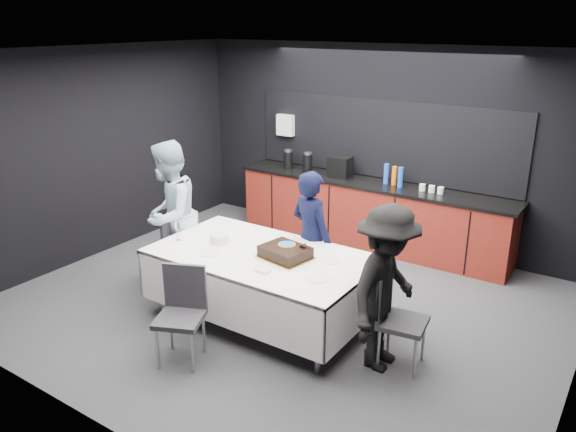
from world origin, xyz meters
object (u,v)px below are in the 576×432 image
Objects in this scene: champagne_flute at (177,227)px; chair_near at (182,307)px; party_table at (262,265)px; cake_assembly at (285,252)px; person_right at (386,289)px; chair_right at (395,313)px; person_center at (311,238)px; chair_left at (167,244)px; plate_stack at (220,238)px; person_left at (169,215)px.

chair_near is at bearing -44.63° from champagne_flute.
party_table is 2.51× the size of chair_near.
person_right is (1.17, -0.10, -0.05)m from cake_assembly.
chair_right is (1.24, -0.02, -0.31)m from cake_assembly.
person_center is at bearing 36.84° from champagne_flute.
chair_near is (-0.21, -0.99, -0.11)m from party_table.
chair_left is 0.59× the size of person_center.
cake_assembly reaches higher than chair_near.
champagne_flute is at bearing -168.31° from cake_assembly.
party_table is 10.63× the size of plate_stack.
chair_right is at bearing 168.79° from person_center.
chair_right is at bearing -0.94° from cake_assembly.
champagne_flute is at bearing 34.53° from person_left.
plate_stack is at bearing 109.93° from chair_near.
chair_left is at bearing 176.68° from plate_stack.
champagne_flute is 2.44m from person_right.
chair_right is 0.28m from person_right.
chair_near is at bearing -115.01° from cake_assembly.
cake_assembly is 2.51× the size of champagne_flute.
plate_stack is 0.12× the size of person_left.
chair_near is (0.78, -0.77, -0.40)m from champagne_flute.
party_table is 1.02m from chair_near.
plate_stack is 0.14× the size of person_right.
party_table is 1.46m from person_left.
chair_left is at bearing 179.64° from chair_right.
cake_assembly is 0.36× the size of person_center.
party_table is at bearing -1.61° from chair_left.
chair_left and chair_near have the same top height.
person_left reaches higher than chair_near.
champagne_flute reaches higher than plate_stack.
chair_left reaches higher than plate_stack.
chair_left is 0.36m from person_left.
chair_near reaches higher than party_table.
chair_left is at bearing -39.43° from person_left.
cake_assembly is at bearing 8.91° from party_table.
person_left reaches higher than plate_stack.
plate_stack is (-0.56, -0.01, 0.19)m from party_table.
person_right reaches higher than champagne_flute.
champagne_flute is 1.17m from chair_near.
person_left is (-0.45, 0.32, -0.04)m from champagne_flute.
cake_assembly is 0.61× the size of chair_left.
champagne_flute is at bearing 94.14° from person_right.
plate_stack is 1.03m from person_center.
person_left is at bearing 144.22° from champagne_flute.
party_table is at bearing 1.11° from plate_stack.
person_left is at bearing 172.59° from plate_stack.
person_right is at bearing 164.67° from person_center.
chair_left is (-0.90, 0.05, -0.30)m from plate_stack.
chair_right is (2.51, 0.24, -0.40)m from champagne_flute.
chair_near is (-0.48, -1.03, -0.31)m from cake_assembly.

